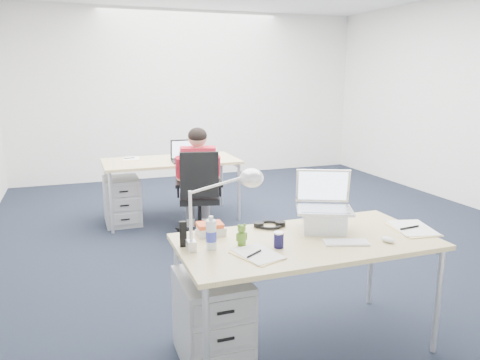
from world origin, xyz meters
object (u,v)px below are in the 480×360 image
at_px(book_stack, 211,229).
at_px(bear_figurine, 242,235).
at_px(headphones, 270,224).
at_px(dark_laptop, 188,151).
at_px(water_bottle, 211,233).
at_px(silver_laptop, 325,202).
at_px(office_chair, 200,213).
at_px(drawer_pedestal_near, 213,318).
at_px(cordless_phone, 183,234).
at_px(sunglasses, 313,223).
at_px(computer_mouse, 388,239).
at_px(far_cup, 214,152).
at_px(can_koozie, 279,240).
at_px(desk_lamp, 215,208).
at_px(drawer_pedestal_far, 122,201).
at_px(desk_near, 306,246).
at_px(desk_far, 171,164).
at_px(seated_person, 198,181).
at_px(wireless_keyboard, 346,242).

bearing_deg(book_stack, bear_figurine, -63.27).
distance_m(headphones, dark_laptop, 2.56).
bearing_deg(water_bottle, silver_laptop, 5.48).
bearing_deg(office_chair, drawer_pedestal_near, -89.65).
relative_size(cordless_phone, sunglasses, 1.49).
relative_size(computer_mouse, far_cup, 0.91).
xyz_separation_m(can_koozie, cordless_phone, (-0.53, 0.21, 0.03)).
distance_m(water_bottle, desk_lamp, 0.14).
height_order(office_chair, drawer_pedestal_far, office_chair).
xyz_separation_m(bear_figurine, far_cup, (0.76, 3.14, -0.02)).
relative_size(water_bottle, desk_lamp, 0.42).
bearing_deg(headphones, desk_near, -57.61).
height_order(book_stack, far_cup, far_cup).
distance_m(sunglasses, desk_lamp, 0.81).
bearing_deg(can_koozie, desk_near, 17.58).
xyz_separation_m(water_bottle, desk_lamp, (0.03, 0.02, 0.14)).
height_order(drawer_pedestal_far, cordless_phone, cordless_phone).
distance_m(can_koozie, book_stack, 0.48).
bearing_deg(far_cup, desk_far, -168.36).
distance_m(silver_laptop, computer_mouse, 0.45).
xyz_separation_m(desk_far, drawer_pedestal_near, (-0.36, -3.01, -0.41)).
bearing_deg(bear_figurine, far_cup, 85.62).
xyz_separation_m(desk_near, seated_person, (-0.07, 2.42, -0.09)).
bearing_deg(can_koozie, dark_laptop, 87.06).
distance_m(office_chair, cordless_phone, 2.28).
distance_m(desk_near, sunglasses, 0.31).
height_order(water_bottle, sunglasses, water_bottle).
bearing_deg(drawer_pedestal_far, office_chair, -47.39).
xyz_separation_m(drawer_pedestal_near, headphones, (0.48, 0.26, 0.47)).
relative_size(seated_person, headphones, 5.41).
relative_size(wireless_keyboard, dark_laptop, 0.72).
height_order(desk_far, headphones, headphones).
bearing_deg(headphones, dark_laptop, 100.55).
relative_size(drawer_pedestal_far, sunglasses, 5.19).
bearing_deg(bear_figurine, drawer_pedestal_near, -173.63).
bearing_deg(sunglasses, bear_figurine, -164.05).
bearing_deg(drawer_pedestal_near, wireless_keyboard, -13.67).
height_order(desk_far, book_stack, book_stack).
bearing_deg(desk_lamp, computer_mouse, -16.59).
bearing_deg(computer_mouse, desk_lamp, 148.46).
bearing_deg(drawer_pedestal_near, desk_near, -4.66).
xyz_separation_m(book_stack, far_cup, (0.88, 2.89, 0.01)).
distance_m(wireless_keyboard, desk_lamp, 0.83).
xyz_separation_m(silver_laptop, headphones, (-0.31, 0.19, -0.17)).
bearing_deg(drawer_pedestal_far, drawer_pedestal_near, -85.52).
bearing_deg(drawer_pedestal_far, sunglasses, -70.14).
relative_size(seated_person, drawer_pedestal_near, 2.16).
relative_size(drawer_pedestal_near, sunglasses, 5.19).
bearing_deg(wireless_keyboard, office_chair, 115.15).
relative_size(desk_near, book_stack, 9.23).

